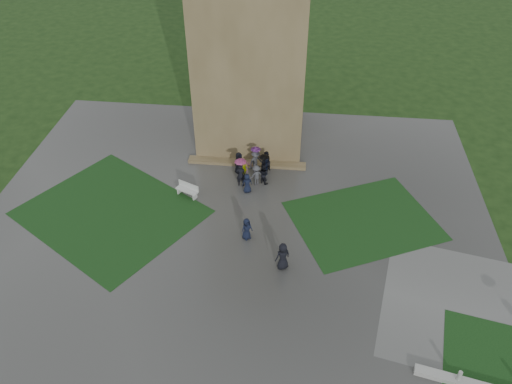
# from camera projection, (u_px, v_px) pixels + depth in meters

# --- Properties ---
(ground) EXTENTS (120.00, 120.00, 0.00)m
(ground) POSITION_uv_depth(u_px,v_px,m) (226.00, 266.00, 29.98)
(ground) COLOR black
(plaza) EXTENTS (34.00, 34.00, 0.02)m
(plaza) POSITION_uv_depth(u_px,v_px,m) (230.00, 243.00, 31.53)
(plaza) COLOR #343432
(plaza) RESTS_ON ground
(lawn_inset_left) EXTENTS (14.10, 13.46, 0.01)m
(lawn_inset_left) POSITION_uv_depth(u_px,v_px,m) (111.00, 212.00, 33.78)
(lawn_inset_left) COLOR black
(lawn_inset_left) RESTS_ON plaza
(lawn_inset_right) EXTENTS (11.12, 10.15, 0.01)m
(lawn_inset_right) POSITION_uv_depth(u_px,v_px,m) (363.00, 221.00, 33.13)
(lawn_inset_right) COLOR black
(lawn_inset_right) RESTS_ON plaza
(tower) EXTENTS (8.00, 8.00, 18.00)m
(tower) POSITION_uv_depth(u_px,v_px,m) (253.00, 28.00, 35.98)
(tower) COLOR brown
(tower) RESTS_ON ground
(tower_plinth) EXTENTS (9.00, 0.80, 0.22)m
(tower_plinth) POSITION_uv_depth(u_px,v_px,m) (247.00, 163.00, 38.12)
(tower_plinth) COLOR brown
(tower_plinth) RESTS_ON plaza
(bench) EXTENTS (1.74, 1.16, 0.97)m
(bench) POSITION_uv_depth(u_px,v_px,m) (187.00, 190.00, 34.92)
(bench) COLOR #B9BAB5
(bench) RESTS_ON plaza
(visitor_cluster) EXTENTS (2.88, 3.61, 2.53)m
(visitor_cluster) POSITION_uv_depth(u_px,v_px,m) (253.00, 167.00, 36.07)
(visitor_cluster) COLOR black
(visitor_cluster) RESTS_ON plaza
(pedestrian_mid) EXTENTS (0.92, 0.92, 1.58)m
(pedestrian_mid) POSITION_uv_depth(u_px,v_px,m) (247.00, 229.00, 31.36)
(pedestrian_mid) COLOR black
(pedestrian_mid) RESTS_ON plaza
(pedestrian_near) EXTENTS (1.11, 1.02, 1.88)m
(pedestrian_near) POSITION_uv_depth(u_px,v_px,m) (283.00, 256.00, 29.30)
(pedestrian_near) COLOR black
(pedestrian_near) RESTS_ON plaza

